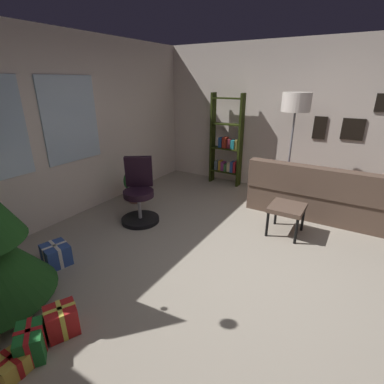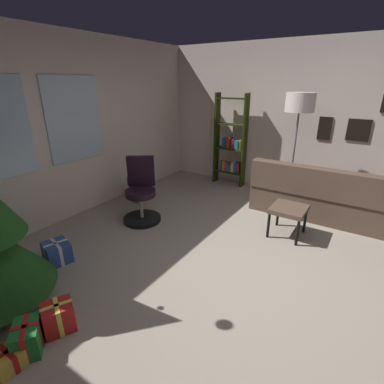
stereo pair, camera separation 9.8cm
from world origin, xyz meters
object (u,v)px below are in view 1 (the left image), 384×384
object	(u,v)px
bookshelf	(227,145)
gift_box_gold	(13,364)
floor_lamp	(296,108)
office_chair	(139,197)
gift_box_green	(31,343)
couch	(328,196)
footstool	(287,210)
gift_box_blue	(56,255)
potted_plant	(134,186)
gift_box_red	(62,320)

from	to	relation	value
bookshelf	gift_box_gold	bearing A→B (deg)	-174.36
gift_box_gold	floor_lamp	distance (m)	4.43
office_chair	floor_lamp	world-z (taller)	floor_lamp
floor_lamp	bookshelf	bearing A→B (deg)	70.23
gift_box_green	gift_box_gold	distance (m)	0.17
gift_box_green	floor_lamp	distance (m)	4.28
couch	office_chair	distance (m)	2.92
gift_box_gold	office_chair	xyz separation A→B (m)	(2.35, 0.83, 0.30)
floor_lamp	footstool	bearing A→B (deg)	-165.04
gift_box_blue	potted_plant	bearing A→B (deg)	14.70
office_chair	floor_lamp	distance (m)	2.71
gift_box_gold	bookshelf	xyz separation A→B (m)	(4.55, 0.45, 0.72)
couch	gift_box_green	size ratio (longest dim) A/B	6.41
gift_box_blue	floor_lamp	world-z (taller)	floor_lamp
gift_box_gold	gift_box_blue	bearing A→B (deg)	42.57
bookshelf	floor_lamp	xyz separation A→B (m)	(-0.48, -1.33, 0.80)
gift_box_green	gift_box_gold	xyz separation A→B (m)	(-0.16, -0.02, -0.05)
footstool	gift_box_gold	xyz separation A→B (m)	(-3.08, 1.14, -0.28)
gift_box_gold	potted_plant	world-z (taller)	potted_plant
gift_box_red	floor_lamp	distance (m)	4.04
floor_lamp	potted_plant	distance (m)	2.89
couch	floor_lamp	size ratio (longest dim) A/B	1.15
gift_box_red	gift_box_blue	size ratio (longest dim) A/B	0.88
couch	potted_plant	distance (m)	3.18
gift_box_gold	office_chair	size ratio (longest dim) A/B	0.24
couch	bookshelf	size ratio (longest dim) A/B	1.18
footstool	floor_lamp	distance (m)	1.60
gift_box_gold	bookshelf	distance (m)	4.63
potted_plant	office_chair	bearing A→B (deg)	-131.55
gift_box_blue	floor_lamp	distance (m)	3.85
gift_box_blue	potted_plant	distance (m)	1.94
gift_box_red	floor_lamp	xyz separation A→B (m)	(3.66, -0.88, 1.46)
footstool	gift_box_blue	world-z (taller)	footstool
office_chair	floor_lamp	xyz separation A→B (m)	(1.72, -1.70, 1.21)
gift_box_blue	office_chair	xyz separation A→B (m)	(1.36, -0.09, 0.25)
couch	potted_plant	bearing A→B (deg)	112.39
footstool	office_chair	distance (m)	2.10
gift_box_red	bookshelf	xyz separation A→B (m)	(4.14, 0.45, 0.66)
office_chair	gift_box_red	bearing A→B (deg)	-156.98
footstool	gift_box_blue	distance (m)	2.94
footstool	potted_plant	distance (m)	2.56
gift_box_red	floor_lamp	size ratio (longest dim) A/B	0.17
footstool	gift_box_blue	xyz separation A→B (m)	(-2.08, 2.06, -0.24)
gift_box_blue	office_chair	distance (m)	1.38
couch	floor_lamp	xyz separation A→B (m)	(-0.01, 0.65, 1.29)
gift_box_red	potted_plant	distance (m)	2.83
couch	footstool	distance (m)	1.08
couch	gift_box_gold	world-z (taller)	couch
footstool	office_chair	size ratio (longest dim) A/B	0.49
footstool	gift_box_green	distance (m)	3.15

